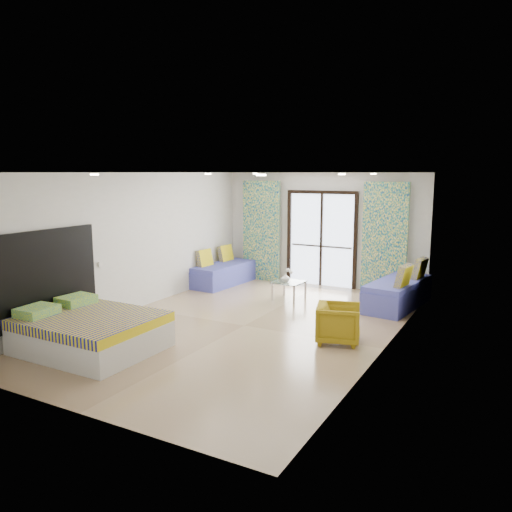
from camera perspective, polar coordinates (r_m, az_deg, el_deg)
The scene contains 24 objects.
floor at distance 8.99m, azimuth -1.36°, elevation -7.95°, with size 5.00×7.50×0.01m, color #937657, non-canonical shape.
ceiling at distance 8.57m, azimuth -1.43°, elevation 9.53°, with size 5.00×7.50×0.01m, color silver, non-canonical shape.
wall_back at distance 12.05m, azimuth 7.55°, elevation 3.01°, with size 5.00×0.01×2.70m, color silver, non-canonical shape.
wall_front at distance 5.80m, azimuth -20.26°, elevation -4.52°, with size 5.00×0.01×2.70m, color silver, non-canonical shape.
wall_left at distance 10.15m, azimuth -13.73°, elevation 1.61°, with size 0.01×7.50×2.70m, color silver, non-canonical shape.
wall_right at distance 7.76m, azimuth 14.83°, elevation -0.81°, with size 0.01×7.50×2.70m, color silver, non-canonical shape.
balcony_door at distance 12.03m, azimuth 7.50°, elevation 2.57°, with size 1.76×0.08×2.28m.
balcony_rail at distance 12.08m, azimuth 7.48°, elevation 1.12°, with size 1.52×0.03×0.04m, color #595451.
curtain_left at distance 12.53m, azimuth 0.61°, elevation 2.89°, with size 1.00×0.10×2.50m, color silver.
curtain_right at distance 11.42m, azimuth 14.49°, elevation 1.93°, with size 1.00×0.10×2.50m, color silver.
downlight_a at distance 7.86m, azimuth -17.98°, elevation 8.85°, with size 0.12×0.12×0.02m, color #FFE0B2.
downlight_b at distance 6.14m, azimuth 0.59°, elevation 9.25°, with size 0.12×0.12×0.02m, color #FFE0B2.
downlight_c at distance 10.16m, azimuth -5.51°, elevation 9.32°, with size 0.12×0.12×0.02m, color #FFE0B2.
downlight_d at distance 8.91m, azimuth 9.80°, elevation 9.20°, with size 0.12×0.12×0.02m, color #FFE0B2.
downlight_e at distance 11.87m, azimuth -0.03°, elevation 9.39°, with size 0.12×0.12×0.02m, color #FFE0B2.
downlight_f at distance 10.82m, azimuth 13.27°, elevation 9.12°, with size 0.12×0.12×0.02m, color #FFE0B2.
headboard at distance 8.69m, azimuth -23.17°, elevation -2.19°, with size 0.06×2.10×1.50m, color black.
switch_plate at distance 9.51m, azimuth -17.32°, elevation -0.90°, with size 0.02×0.10×0.10m, color silver.
bed at distance 8.15m, azimuth -18.47°, elevation -8.20°, with size 1.99×1.62×0.69m.
daybed_left at distance 12.19m, azimuth -3.76°, elevation -1.95°, with size 0.83×1.87×0.90m.
daybed_right at distance 10.52m, azimuth 15.95°, elevation -4.02°, with size 1.02×2.06×0.97m.
coffee_table at distance 10.70m, azimuth 3.80°, elevation -3.16°, with size 0.64×0.64×0.69m.
vase at distance 10.64m, azimuth 3.39°, elevation -2.50°, with size 0.18×0.18×0.18m, color white.
armchair at distance 8.15m, azimuth 9.41°, elevation -7.40°, with size 0.67×0.63×0.69m, color #9D8114.
Camera 1 is at (4.28, -7.43, 2.70)m, focal length 35.00 mm.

